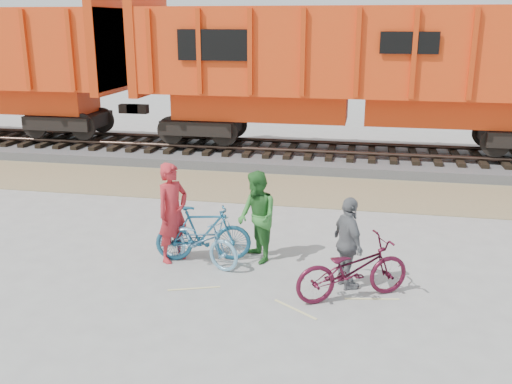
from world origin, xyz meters
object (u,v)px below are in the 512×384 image
(bicycle_blue, at_px, (197,240))
(person_man, at_px, (257,217))
(bicycle_teal, at_px, (203,234))
(hopper_car_center, at_px, (358,68))
(person_solo, at_px, (173,213))
(bicycle_maroon, at_px, (353,269))
(person_woman, at_px, (348,243))

(bicycle_blue, relative_size, person_man, 1.03)
(bicycle_teal, bearing_deg, hopper_car_center, -29.19)
(bicycle_teal, relative_size, person_man, 1.04)
(hopper_car_center, height_order, bicycle_teal, hopper_car_center)
(bicycle_teal, bearing_deg, person_solo, 86.08)
(hopper_car_center, relative_size, bicycle_blue, 7.76)
(bicycle_maroon, bearing_deg, hopper_car_center, -26.44)
(person_man, bearing_deg, bicycle_teal, -112.87)
(hopper_car_center, xyz_separation_m, person_solo, (-3.12, -8.67, -2.05))
(person_woman, bearing_deg, bicycle_blue, 53.35)
(hopper_car_center, xyz_separation_m, person_man, (-1.55, -8.38, -2.13))
(bicycle_blue, bearing_deg, person_man, -50.23)
(bicycle_maroon, height_order, person_man, person_man)
(bicycle_maroon, bearing_deg, person_solo, 46.27)
(bicycle_blue, xyz_separation_m, bicycle_teal, (0.06, 0.19, 0.07))
(hopper_car_center, xyz_separation_m, bicycle_teal, (-2.55, -8.58, -2.46))
(bicycle_blue, distance_m, person_woman, 2.85)
(hopper_car_center, distance_m, bicycle_blue, 9.49)
(bicycle_blue, height_order, person_solo, person_solo)
(bicycle_teal, bearing_deg, bicycle_maroon, -122.70)
(person_man, xyz_separation_m, person_woman, (1.73, -0.84, -0.07))
(hopper_car_center, height_order, person_solo, hopper_car_center)
(person_man, height_order, person_woman, person_man)
(person_solo, xyz_separation_m, person_man, (1.56, 0.29, -0.08))
(person_solo, bearing_deg, person_woman, -69.53)
(person_man, distance_m, person_woman, 1.92)
(bicycle_blue, distance_m, person_solo, 0.70)
(bicycle_teal, xyz_separation_m, person_man, (1.00, 0.20, 0.33))
(bicycle_blue, bearing_deg, person_woman, -79.35)
(person_solo, bearing_deg, person_man, -49.68)
(person_man, bearing_deg, bicycle_maroon, 21.83)
(person_man, bearing_deg, person_solo, -113.81)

